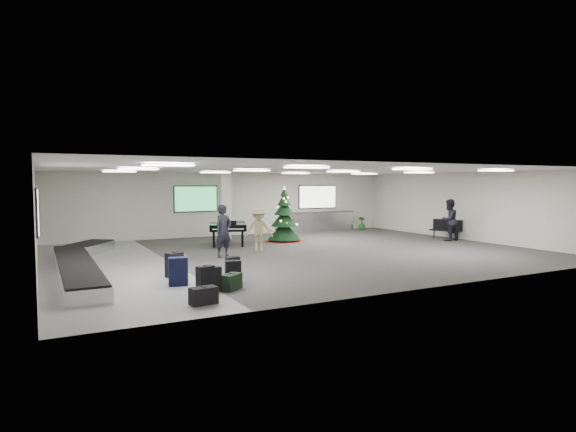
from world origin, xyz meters
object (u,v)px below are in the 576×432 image
baggage_carousel (80,263)px  potted_plant_left (279,227)px  potted_plant_right (362,223)px  christmas_tree (284,222)px  traveler_bench (449,220)px  pink_suitcase (180,270)px  grand_piano (228,227)px  traveler_a (224,231)px  traveler_b (259,229)px  service_counter (320,221)px  bench (447,228)px

baggage_carousel → potted_plant_left: 11.66m
potted_plant_right → christmas_tree: bearing=-157.7°
traveler_bench → potted_plant_right: (-0.59, 5.93, -0.58)m
pink_suitcase → traveler_bench: traveler_bench is taller
grand_piano → traveler_a: (-1.29, -3.03, 0.16)m
baggage_carousel → traveler_b: size_ratio=5.64×
traveler_b → potted_plant_left: (3.34, 4.94, -0.44)m
potted_plant_right → grand_piano: bearing=-163.4°
christmas_tree → potted_plant_left: size_ratio=3.06×
pink_suitcase → christmas_tree: 9.49m
traveler_a → pink_suitcase: bearing=-144.9°
potted_plant_right → service_counter: bearing=164.4°
bench → traveler_bench: size_ratio=0.79×
service_counter → bench: service_counter is taller
traveler_b → potted_plant_right: (8.60, 4.91, -0.47)m
service_counter → bench: 6.89m
traveler_bench → potted_plant_left: size_ratio=2.32×
pink_suitcase → traveler_b: traveler_b is taller
grand_piano → potted_plant_right: size_ratio=3.03×
pink_suitcase → traveler_b: bearing=59.0°
grand_piano → bench: (10.25, -2.55, -0.28)m
bench → service_counter: bearing=98.7°
traveler_b → traveler_bench: traveler_bench is taller
service_counter → grand_piano: grand_piano is taller
baggage_carousel → christmas_tree: christmas_tree is taller
traveler_b → potted_plant_right: 9.92m
christmas_tree → traveler_bench: christmas_tree is taller
christmas_tree → traveler_a: size_ratio=1.34×
potted_plant_left → potted_plant_right: bearing=-0.3°
baggage_carousel → christmas_tree: 9.61m
christmas_tree → bench: size_ratio=1.67×
bench → pink_suitcase: bearing=173.9°
grand_piano → potted_plant_right: 9.48m
pink_suitcase → grand_piano: (3.85, 6.60, 0.46)m
pink_suitcase → traveler_b: 6.19m
baggage_carousel → christmas_tree: (8.93, 3.51, 0.66)m
grand_piano → pink_suitcase: bearing=-100.7°
traveler_a → traveler_bench: traveler_bench is taller
bench → traveler_b: size_ratio=0.89×
traveler_a → baggage_carousel: bearing=164.7°
baggage_carousel → grand_piano: bearing=28.8°
service_counter → traveler_bench: 7.23m
traveler_bench → bench: bearing=-137.0°
potted_plant_right → traveler_b: bearing=-150.3°
christmas_tree → potted_plant_left: 2.82m
potted_plant_right → pink_suitcase: bearing=-144.2°
traveler_bench → baggage_carousel: bearing=-5.0°
grand_piano → traveler_b: 2.25m
baggage_carousel → potted_plant_left: potted_plant_left is taller
traveler_a → traveler_b: bearing=5.8°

